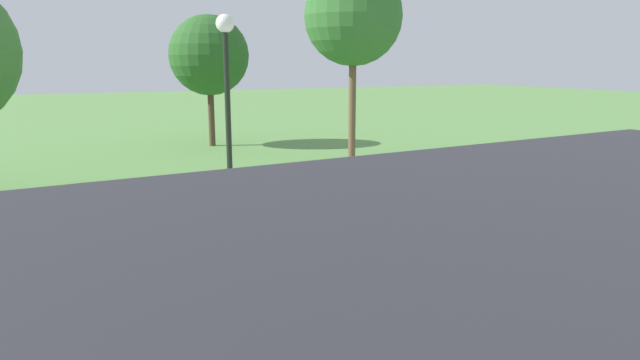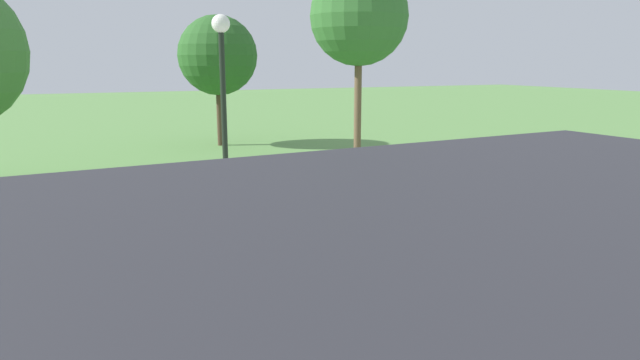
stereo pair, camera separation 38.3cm
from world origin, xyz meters
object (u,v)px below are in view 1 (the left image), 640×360
bench_0 (519,167)px  trash_bin (570,163)px  tree_2 (353,17)px  lamp_post (227,92)px  tree_1 (209,56)px  bench_3 (269,201)px  person_seated (261,197)px  bench_4 (142,214)px  bench_2 (373,189)px  bench_1 (456,178)px

bench_0 → trash_bin: trash_bin is taller
tree_2 → lamp_post: tree_2 is taller
tree_1 → tree_2: (-2.93, 6.84, 1.18)m
bench_3 → person_seated: bearing=30.6°
bench_4 → bench_2: bearing=171.5°
person_seated → bench_0: bearing=-177.0°
bench_1 → person_seated: bearing=9.9°
bench_0 → trash_bin: size_ratio=2.13×
bench_1 → tree_1: size_ratio=0.37×
bench_3 → bench_4: same height
bench_4 → tree_1: size_ratio=0.37×
bench_0 → bench_2: 5.37m
bench_3 → bench_4: size_ratio=0.99×
tree_2 → trash_bin: size_ratio=7.01×
bench_3 → person_seated: (0.24, 0.15, 0.16)m
bench_0 → bench_1: same height
bench_1 → bench_2: bearing=10.6°
bench_3 → tree_2: size_ratio=0.30×
tree_2 → bench_0: bearing=123.1°
bench_4 → lamp_post: lamp_post is taller
bench_0 → tree_1: tree_1 is taller
tree_1 → trash_bin: tree_1 is taller
bench_2 → tree_2: size_ratio=0.30×
bench_1 → tree_1: bearing=-68.2°
tree_2 → person_seated: bearing=45.4°
bench_1 → lamp_post: 7.34m
lamp_post → bench_2: bearing=-159.4°
bench_1 → lamp_post: lamp_post is taller
lamp_post → bench_4: bearing=-51.8°
bench_3 → trash_bin: size_ratio=2.09×
bench_2 → tree_2: bearing=-112.2°
tree_2 → trash_bin: 8.19m
bench_0 → tree_2: 7.06m
person_seated → tree_1: 12.79m
bench_2 → lamp_post: size_ratio=0.46×
person_seated → tree_2: 8.65m
person_seated → tree_2: bearing=-136.7°
bench_0 → bench_4: 10.71m
bench_3 → lamp_post: (1.33, 1.51, 2.48)m
bench_4 → tree_1: 13.17m
bench_0 → bench_2: size_ratio=1.02×
tree_1 → trash_bin: bearing=124.5°
bench_4 → person_seated: (-2.44, 0.35, 0.16)m
bench_1 → bench_3: (5.37, 0.20, 0.00)m
bench_2 → person_seated: size_ratio=1.63×
lamp_post → trash_bin: size_ratio=4.59×
bench_0 → trash_bin: bearing=-172.4°
bench_1 → tree_2: size_ratio=0.30×
bench_2 → person_seated: (2.93, 0.15, 0.16)m
bench_0 → bench_4: size_ratio=1.01×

